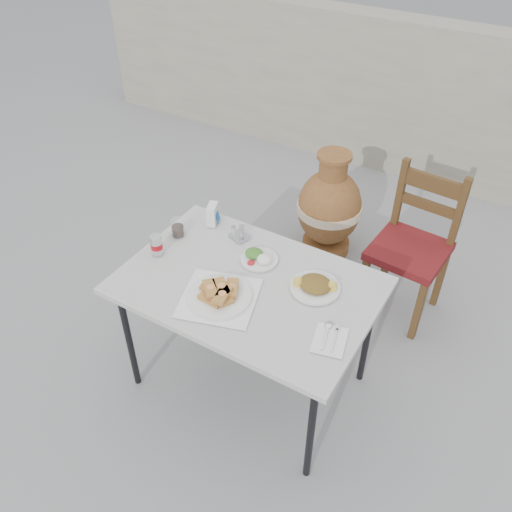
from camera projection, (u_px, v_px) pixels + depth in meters
The scene contains 13 objects.
ground at pixel (262, 381), 2.88m from camera, with size 80.00×80.00×0.00m, color slate.
cafe_table at pixel (248, 291), 2.47m from camera, with size 1.16×0.79×0.70m.
pide_plate at pixel (219, 293), 2.35m from camera, with size 0.40×0.40×0.07m.
salad_rice_plate at pixel (259, 257), 2.55m from camera, with size 0.18×0.18×0.04m.
salad_chopped_plate at pixel (315, 285), 2.40m from camera, with size 0.23×0.23×0.05m.
soda_can at pixel (156, 245), 2.57m from camera, with size 0.06×0.06×0.10m.
cola_glass at pixel (178, 229), 2.69m from camera, with size 0.07×0.07×0.09m.
napkin_holder at pixel (213, 214), 2.76m from camera, with size 0.08×0.10×0.11m.
condiment_caddy at pixel (239, 234), 2.69m from camera, with size 0.11×0.10×0.07m.
cutlery_napkin at pixel (330, 337), 2.19m from camera, with size 0.16×0.19×0.01m.
chair at pixel (412, 245), 3.03m from camera, with size 0.43×0.43×0.89m.
terracotta_urn at pixel (329, 208), 3.52m from camera, with size 0.42×0.42×0.74m.
back_wall at pixel (424, 104), 4.16m from camera, with size 6.00×0.25×1.20m, color gray.
Camera 1 is at (0.88, -1.56, 2.35)m, focal length 38.00 mm.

